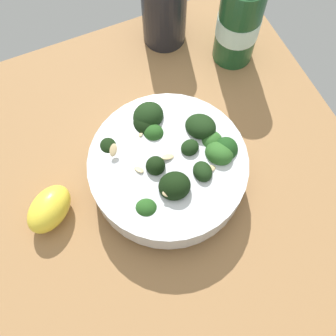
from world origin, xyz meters
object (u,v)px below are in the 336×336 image
Objects in this scene: bowl_of_broccoli at (169,165)px; lemon_wedge at (49,209)px; bottle_short at (239,23)px; bottle_tall at (164,9)px.

bowl_of_broccoli reaches higher than lemon_wedge.
bottle_short is at bearing 41.17° from bowl_of_broccoli.
lemon_wedge is 40.63cm from bottle_short.
bowl_of_broccoli is 2.96× the size of lemon_wedge.
lemon_wedge is 37.04cm from bottle_tall.
bottle_short is (9.26, -8.37, 0.97)cm from bottle_tall.
bottle_short reaches higher than bottle_tall.
bowl_of_broccoli is 27.39cm from bottle_tall.
bowl_of_broccoli is 1.37× the size of bottle_short.
lemon_wedge is at bearing 175.80° from bowl_of_broccoli.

